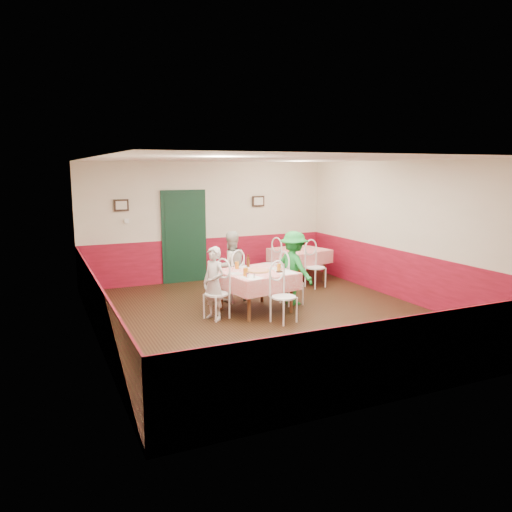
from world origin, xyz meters
name	(u,v)px	position (x,y,z in m)	size (l,w,h in m)	color
floor	(272,318)	(0.00, 0.00, 0.00)	(7.00, 7.00, 0.00)	black
ceiling	(273,159)	(0.00, 0.00, 2.80)	(7.00, 7.00, 0.00)	white
back_wall	(208,222)	(0.00, 3.50, 1.40)	(6.00, 0.10, 2.80)	beige
front_wall	(410,282)	(0.00, -3.50, 1.40)	(6.00, 0.10, 2.80)	beige
left_wall	(93,253)	(-3.00, 0.00, 1.40)	(0.10, 7.00, 2.80)	beige
right_wall	(408,232)	(3.00, 0.00, 1.40)	(0.10, 7.00, 2.80)	beige
wainscot_back	(209,259)	(0.00, 3.48, 0.50)	(6.00, 0.03, 1.00)	maroon
wainscot_front	(405,358)	(0.00, -3.48, 0.50)	(6.00, 0.03, 1.00)	maroon
wainscot_left	(97,310)	(-2.98, 0.00, 0.50)	(0.03, 7.00, 1.00)	maroon
wainscot_right	(405,276)	(2.98, 0.00, 0.50)	(0.03, 7.00, 1.00)	maroon
door	(184,238)	(-0.60, 3.45, 1.05)	(0.96, 0.06, 2.10)	black
picture_left	(121,205)	(-2.00, 3.45, 1.85)	(0.32, 0.03, 0.26)	black
picture_right	(258,201)	(1.30, 3.45, 1.85)	(0.32, 0.03, 0.26)	black
thermostat	(127,221)	(-1.90, 3.45, 1.50)	(0.10, 0.03, 0.10)	white
main_table	(256,291)	(-0.08, 0.53, 0.38)	(1.22, 1.22, 0.77)	red
second_table	(299,265)	(1.93, 2.47, 0.38)	(1.12, 1.12, 0.77)	red
chair_left	(217,294)	(-0.91, 0.38, 0.45)	(0.42, 0.42, 0.90)	white
chair_right	(292,282)	(0.76, 0.68, 0.45)	(0.42, 0.42, 0.90)	white
chair_far	(232,279)	(-0.23, 1.37, 0.45)	(0.42, 0.42, 0.90)	white
chair_near	(284,297)	(0.08, -0.30, 0.45)	(0.42, 0.42, 0.90)	white
chair_second_a	(271,264)	(1.18, 2.47, 0.45)	(0.42, 0.42, 0.90)	white
chair_second_b	(316,268)	(1.93, 1.72, 0.45)	(0.42, 0.42, 0.90)	white
pizza	(258,271)	(-0.04, 0.50, 0.77)	(0.42, 0.42, 0.03)	#B74723
plate_left	(236,274)	(-0.51, 0.45, 0.77)	(0.25, 0.25, 0.01)	white
plate_right	(275,269)	(0.34, 0.58, 0.77)	(0.25, 0.25, 0.01)	white
plate_far	(244,267)	(-0.14, 0.94, 0.77)	(0.25, 0.25, 0.01)	white
glass_a	(246,272)	(-0.42, 0.21, 0.84)	(0.08, 0.08, 0.15)	#BF7219
glass_b	(279,267)	(0.33, 0.40, 0.83)	(0.07, 0.07, 0.14)	#BF7219
glass_c	(237,265)	(-0.31, 0.90, 0.83)	(0.07, 0.07, 0.14)	#BF7219
beer_bottle	(248,262)	(-0.06, 0.93, 0.88)	(0.06, 0.06, 0.23)	#381C0A
shaker_a	(248,276)	(-0.44, 0.07, 0.81)	(0.04, 0.04, 0.09)	silver
shaker_b	(254,276)	(-0.35, 0.00, 0.81)	(0.04, 0.04, 0.09)	silver
shaker_c	(247,275)	(-0.44, 0.12, 0.81)	(0.04, 0.04, 0.09)	#B23319
menu_left	(251,277)	(-0.37, 0.08, 0.76)	(0.30, 0.40, 0.00)	white
menu_right	(286,272)	(0.39, 0.23, 0.76)	(0.30, 0.40, 0.00)	white
wallet	(280,272)	(0.29, 0.28, 0.77)	(0.11, 0.09, 0.02)	black
diner_left	(214,283)	(-0.96, 0.37, 0.65)	(0.47, 0.31, 1.30)	gray
diner_far	(231,266)	(-0.23, 1.42, 0.71)	(0.69, 0.54, 1.42)	gray
diner_right	(294,268)	(0.81, 0.69, 0.72)	(0.93, 0.54, 1.45)	gray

